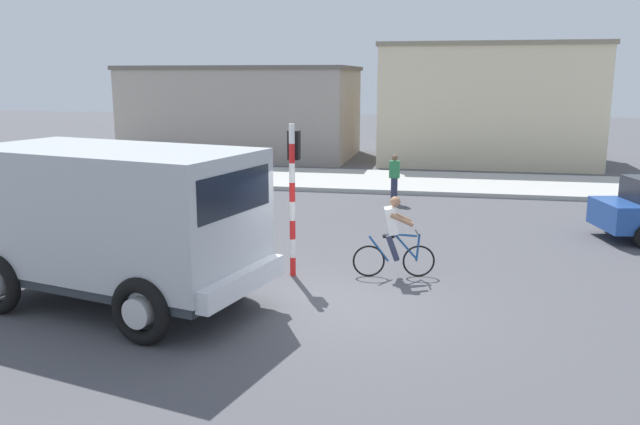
# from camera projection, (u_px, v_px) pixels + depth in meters

# --- Properties ---
(ground_plane) EXTENTS (120.00, 120.00, 0.00)m
(ground_plane) POSITION_uv_depth(u_px,v_px,m) (341.00, 306.00, 11.89)
(ground_plane) COLOR #4C4C51
(sidewalk_far) EXTENTS (80.00, 5.00, 0.16)m
(sidewalk_far) POSITION_uv_depth(u_px,v_px,m) (400.00, 182.00, 25.37)
(sidewalk_far) COLOR #ADADA8
(sidewalk_far) RESTS_ON ground
(truck_foreground) EXTENTS (5.84, 3.75, 2.90)m
(truck_foreground) POSITION_uv_depth(u_px,v_px,m) (115.00, 216.00, 11.61)
(truck_foreground) COLOR #B2B7BC
(truck_foreground) RESTS_ON ground
(cyclist) EXTENTS (1.71, 0.56, 1.72)m
(cyclist) POSITION_uv_depth(u_px,v_px,m) (394.00, 237.00, 13.44)
(cyclist) COLOR black
(cyclist) RESTS_ON ground
(traffic_light_pole) EXTENTS (0.24, 0.43, 3.20)m
(traffic_light_pole) POSITION_uv_depth(u_px,v_px,m) (293.00, 179.00, 13.34)
(traffic_light_pole) COLOR red
(traffic_light_pole) RESTS_ON ground
(pedestrian_near_kerb) EXTENTS (0.34, 0.22, 1.62)m
(pedestrian_near_kerb) POSITION_uv_depth(u_px,v_px,m) (394.00, 178.00, 21.33)
(pedestrian_near_kerb) COLOR #2D334C
(pedestrian_near_kerb) RESTS_ON ground
(building_corner_left) EXTENTS (11.39, 7.13, 4.64)m
(building_corner_left) POSITION_uv_depth(u_px,v_px,m) (245.00, 112.00, 33.72)
(building_corner_left) COLOR #9E9389
(building_corner_left) RESTS_ON ground
(building_mid_block) EXTENTS (10.09, 7.65, 5.64)m
(building_mid_block) POSITION_uv_depth(u_px,v_px,m) (486.00, 104.00, 31.71)
(building_mid_block) COLOR beige
(building_mid_block) RESTS_ON ground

